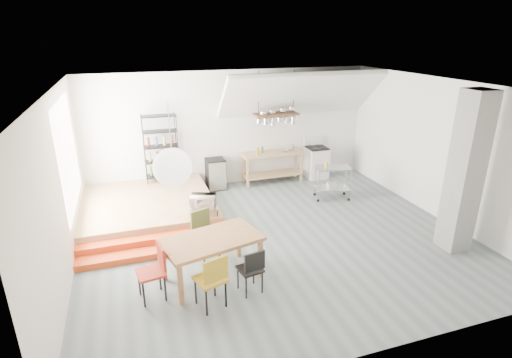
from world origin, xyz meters
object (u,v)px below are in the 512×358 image
object	(u,v)px
stove	(316,162)
rolling_cart	(333,178)
mini_fridge	(216,174)
dining_table	(212,243)

from	to	relation	value
stove	rolling_cart	distance (m)	1.66
rolling_cart	mini_fridge	size ratio (longest dim) A/B	1.13
dining_table	rolling_cart	distance (m)	4.58
rolling_cart	dining_table	bearing A→B (deg)	-131.80
dining_table	mini_fridge	size ratio (longest dim) A/B	2.16
stove	rolling_cart	bearing A→B (deg)	-101.49
stove	rolling_cart	world-z (taller)	stove
stove	mini_fridge	bearing A→B (deg)	179.18
rolling_cart	mini_fridge	distance (m)	3.21
dining_table	rolling_cart	world-z (taller)	rolling_cart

